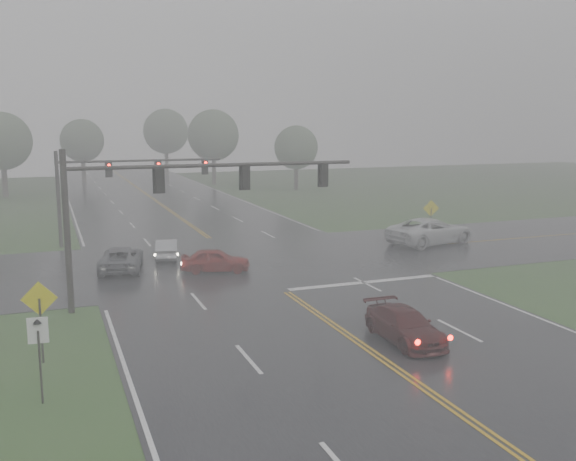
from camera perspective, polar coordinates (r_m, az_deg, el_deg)
name	(u,v)px	position (r m, az deg, el deg)	size (l,w,h in m)	color
ground	(453,409)	(20.42, 14.43, -15.12)	(180.00, 180.00, 0.00)	#2B4A20
main_road	(251,267)	(37.65, -3.33, -3.30)	(18.00, 160.00, 0.02)	black
cross_street	(241,261)	(39.51, -4.21, -2.68)	(120.00, 14.00, 0.02)	black
stop_bar	(364,283)	(34.28, 6.74, -4.65)	(8.50, 0.50, 0.01)	silver
sedan_maroon	(404,341)	(25.73, 10.29, -9.67)	(1.76, 4.32, 1.25)	#33090A
sedan_red	(216,272)	(36.74, -6.45, -3.67)	(1.57, 3.90, 1.33)	maroon
sedan_silver	(167,258)	(40.69, -10.70, -2.46)	(1.29, 3.71, 1.22)	#999BA0
car_grey	(122,270)	(38.10, -14.56, -3.44)	(2.24, 4.86, 1.35)	#4C4D52
pickup_white	(430,244)	(45.79, 12.50, -1.17)	(2.99, 6.47, 1.80)	silver
signal_gantry_near	(164,195)	(29.92, -10.98, 3.14)	(13.81, 0.32, 7.28)	black
signal_gantry_far	(111,178)	(45.77, -15.45, 4.48)	(11.35, 0.33, 6.51)	black
sign_diamond_west	(40,308)	(24.21, -21.19, -6.46)	(1.23, 0.16, 2.96)	black
sign_arrow_white	(39,344)	(20.86, -21.28, -9.36)	(0.60, 0.11, 2.70)	black
sign_diamond_east	(431,213)	(47.24, 12.59, 1.54)	(1.17, 0.32, 2.87)	black
tree_nw_a	(2,141)	(78.50, -24.10, 7.26)	(6.46, 6.46, 9.49)	#362C23
tree_ne_a	(213,135)	(86.58, -6.66, 8.41)	(6.80, 6.80, 9.99)	#362C23
tree_n_mid	(82,141)	(94.26, -17.83, 7.61)	(5.95, 5.95, 8.75)	#362C23
tree_e_near	(296,148)	(79.44, 0.73, 7.38)	(5.40, 5.40, 7.93)	#362C23
tree_n_far	(166,132)	(103.41, -10.82, 8.64)	(7.05, 7.05, 10.35)	#362C23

